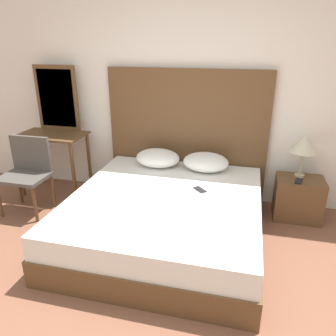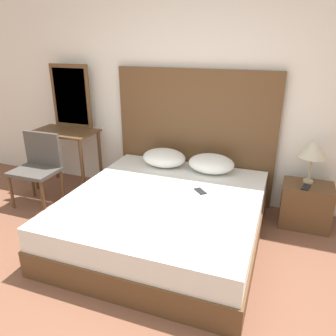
{
  "view_description": "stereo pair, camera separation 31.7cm",
  "coord_description": "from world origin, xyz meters",
  "px_view_note": "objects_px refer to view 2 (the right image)",
  "views": [
    {
      "loc": [
        0.69,
        -1.54,
        1.89
      ],
      "look_at": [
        -0.02,
        1.32,
        0.72
      ],
      "focal_mm": 35.0,
      "sensor_mm": 36.0,
      "label": 1
    },
    {
      "loc": [
        0.99,
        -1.45,
        1.89
      ],
      "look_at": [
        -0.02,
        1.32,
        0.72
      ],
      "focal_mm": 35.0,
      "sensor_mm": 36.0,
      "label": 2
    }
  ],
  "objects_px": {
    "vanity_desk": "(65,142)",
    "nightstand": "(306,205)",
    "phone_on_nightstand": "(306,187)",
    "phone_on_bed": "(200,191)",
    "chair": "(38,164)",
    "bed": "(165,217)",
    "table_lamp": "(313,149)"
  },
  "relations": [
    {
      "from": "phone_on_bed",
      "to": "phone_on_nightstand",
      "type": "relative_size",
      "value": 0.97
    },
    {
      "from": "nightstand",
      "to": "vanity_desk",
      "type": "bearing_deg",
      "value": -179.18
    },
    {
      "from": "bed",
      "to": "table_lamp",
      "type": "bearing_deg",
      "value": 31.74
    },
    {
      "from": "bed",
      "to": "table_lamp",
      "type": "height_order",
      "value": "table_lamp"
    },
    {
      "from": "phone_on_bed",
      "to": "nightstand",
      "type": "relative_size",
      "value": 0.31
    },
    {
      "from": "bed",
      "to": "phone_on_bed",
      "type": "distance_m",
      "value": 0.44
    },
    {
      "from": "table_lamp",
      "to": "vanity_desk",
      "type": "xyz_separation_m",
      "value": [
        -2.96,
        -0.11,
        -0.21
      ]
    },
    {
      "from": "chair",
      "to": "phone_on_bed",
      "type": "bearing_deg",
      "value": -0.18
    },
    {
      "from": "vanity_desk",
      "to": "nightstand",
      "type": "bearing_deg",
      "value": 0.82
    },
    {
      "from": "nightstand",
      "to": "phone_on_nightstand",
      "type": "relative_size",
      "value": 3.08
    },
    {
      "from": "vanity_desk",
      "to": "bed",
      "type": "bearing_deg",
      "value": -23.02
    },
    {
      "from": "nightstand",
      "to": "table_lamp",
      "type": "height_order",
      "value": "table_lamp"
    },
    {
      "from": "bed",
      "to": "chair",
      "type": "xyz_separation_m",
      "value": [
        -1.69,
        0.21,
        0.27
      ]
    },
    {
      "from": "vanity_desk",
      "to": "chair",
      "type": "relative_size",
      "value": 0.95
    },
    {
      "from": "phone_on_nightstand",
      "to": "vanity_desk",
      "type": "height_order",
      "value": "vanity_desk"
    },
    {
      "from": "vanity_desk",
      "to": "chair",
      "type": "xyz_separation_m",
      "value": [
        -0.04,
        -0.49,
        -0.13
      ]
    },
    {
      "from": "table_lamp",
      "to": "vanity_desk",
      "type": "distance_m",
      "value": 2.97
    },
    {
      "from": "bed",
      "to": "nightstand",
      "type": "xyz_separation_m",
      "value": [
        1.33,
        0.74,
        0.01
      ]
    },
    {
      "from": "phone_on_bed",
      "to": "phone_on_nightstand",
      "type": "bearing_deg",
      "value": 24.42
    },
    {
      "from": "bed",
      "to": "chair",
      "type": "bearing_deg",
      "value": 172.91
    },
    {
      "from": "table_lamp",
      "to": "vanity_desk",
      "type": "height_order",
      "value": "table_lamp"
    },
    {
      "from": "vanity_desk",
      "to": "phone_on_nightstand",
      "type": "bearing_deg",
      "value": -0.93
    },
    {
      "from": "bed",
      "to": "chair",
      "type": "relative_size",
      "value": 2.29
    },
    {
      "from": "phone_on_nightstand",
      "to": "chair",
      "type": "distance_m",
      "value": 3.01
    },
    {
      "from": "chair",
      "to": "table_lamp",
      "type": "bearing_deg",
      "value": 11.38
    },
    {
      "from": "nightstand",
      "to": "phone_on_bed",
      "type": "bearing_deg",
      "value": -152.23
    },
    {
      "from": "vanity_desk",
      "to": "chair",
      "type": "height_order",
      "value": "chair"
    },
    {
      "from": "nightstand",
      "to": "vanity_desk",
      "type": "relative_size",
      "value": 0.61
    },
    {
      "from": "phone_on_nightstand",
      "to": "nightstand",
      "type": "bearing_deg",
      "value": 68.74
    },
    {
      "from": "phone_on_bed",
      "to": "chair",
      "type": "distance_m",
      "value": 1.99
    },
    {
      "from": "bed",
      "to": "chair",
      "type": "distance_m",
      "value": 1.72
    },
    {
      "from": "nightstand",
      "to": "chair",
      "type": "height_order",
      "value": "chair"
    }
  ]
}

